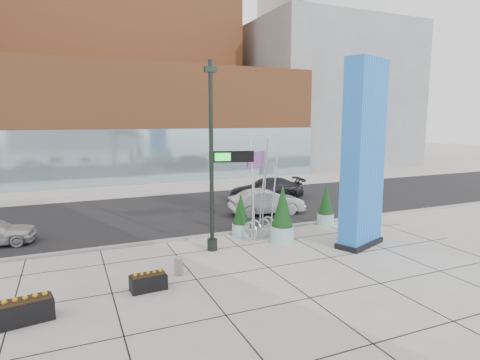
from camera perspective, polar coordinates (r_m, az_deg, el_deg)
name	(u,v)px	position (r m, az deg, el deg)	size (l,w,h in m)	color
ground	(236,263)	(16.89, -0.63, -11.73)	(160.00, 160.00, 0.00)	#9E9991
street_asphalt	(175,212)	(26.02, -9.24, -4.51)	(80.00, 12.00, 0.02)	black
curb_edge	(205,236)	(20.43, -5.03, -7.95)	(80.00, 0.30, 0.12)	gray
tower_podium	(141,123)	(42.21, -13.87, 7.87)	(34.00, 10.00, 11.00)	#99532C
tower_glass_front	(152,157)	(37.64, -12.46, 3.28)	(34.00, 0.60, 5.00)	#8CA5B2
building_grey_parking	(320,96)	(56.69, 11.34, 11.62)	(20.00, 18.00, 18.00)	slate
blue_pylon	(363,158)	(19.16, 17.13, 3.02)	(2.80, 2.01, 8.55)	#0C45BD
lamp_post	(212,175)	(17.71, -4.07, 0.69)	(0.54, 0.46, 8.40)	black
public_art_sculpture	(260,212)	(20.18, 2.89, -4.52)	(2.40, 1.72, 4.92)	silver
concrete_bollard	(179,266)	(15.76, -8.73, -12.03)	(0.35, 0.35, 0.68)	gray
overhead_street_sign	(227,164)	(18.82, -1.92, 2.28)	(2.06, 0.74, 4.42)	black
round_planter_east	(326,206)	(22.95, 12.11, -3.59)	(0.93, 0.93, 2.31)	#93C6BE
round_planter_mid	(282,215)	(19.41, 6.04, -4.99)	(1.12, 1.12, 2.79)	#93C6BE
round_planter_west	(241,215)	(20.44, 0.10, -5.07)	(0.88, 0.88, 2.19)	#93C6BE
box_planter_north	(26,309)	(13.82, -28.13, -15.93)	(1.56, 0.97, 0.80)	black
box_planter_south	(148,281)	(14.70, -12.91, -13.86)	(1.26, 0.69, 0.68)	black
car_silver_mid	(267,202)	(25.02, 3.82, -3.18)	(1.62, 4.64, 1.53)	#B6BABF
car_dark_east	(266,189)	(29.50, 3.76, -1.31)	(2.22, 5.46, 1.58)	black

